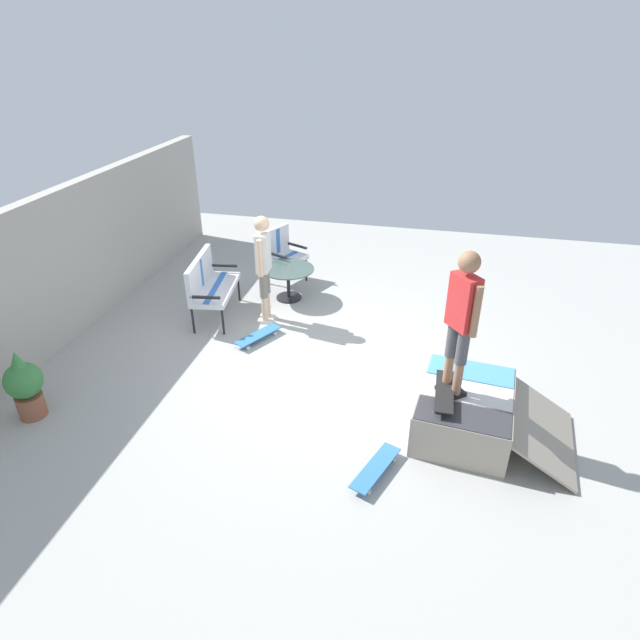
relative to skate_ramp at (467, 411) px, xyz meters
The scene contains 12 objects.
ground_plane 2.21m from the skate_ramp, 60.52° to the left, with size 12.00×12.00×0.10m, color #A8A8A3.
back_wall_cinderblock 6.06m from the skate_ramp, 79.67° to the left, with size 9.00×0.20×2.19m.
skate_ramp is the anchor object (origin of this frame).
patio_bench 4.53m from the skate_ramp, 63.92° to the left, with size 1.32×0.73×1.02m.
patio_chair_near_house 4.87m from the skate_ramp, 42.72° to the left, with size 0.79×0.75×1.02m.
patio_table 4.15m from the skate_ramp, 45.98° to the left, with size 0.90×0.90×0.57m.
person_watching 3.81m from the skate_ramp, 56.81° to the left, with size 0.48×0.26×1.75m.
person_skater 1.30m from the skate_ramp, 103.98° to the left, with size 0.39×0.36×1.72m.
skateboard_by_bench 3.36m from the skate_ramp, 65.28° to the left, with size 0.80×0.56×0.10m.
skateboard_spare 1.35m from the skate_ramp, 135.54° to the left, with size 0.82×0.48×0.10m.
skateboard_on_ramp 0.49m from the skate_ramp, 120.10° to the left, with size 0.80×0.20×0.10m.
potted_plant 5.25m from the skate_ramp, 100.01° to the left, with size 0.44×0.44×0.92m.
Camera 1 is at (-6.23, -1.33, 4.21)m, focal length 29.86 mm.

